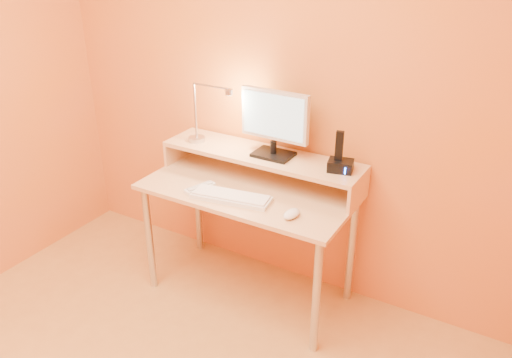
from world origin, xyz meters
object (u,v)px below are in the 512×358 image
Objects in this scene: lamp_base at (197,139)px; keyboard at (231,198)px; mouse at (292,214)px; remote_control at (200,188)px; monitor_panel at (275,115)px; phone_dock at (341,166)px.

lamp_base reaches higher than keyboard.
mouse is (0.79, -0.29, -0.15)m from lamp_base.
keyboard reaches higher than remote_control.
monitor_panel is 0.56m from lamp_base.
monitor_panel is at bearing 64.11° from remote_control.
monitor_panel is 0.58m from remote_control.
keyboard is at bearing -160.76° from phone_dock.
lamp_base is (-0.51, -0.04, -0.23)m from monitor_panel.
phone_dock reaches higher than mouse.
lamp_base is at bearing 146.60° from remote_control.
keyboard is 0.22m from remote_control.
lamp_base is 0.54× the size of remote_control.
phone_dock is at bearing 0.28° from monitor_panel.
mouse is (0.28, -0.33, -0.38)m from monitor_panel.
phone_dock reaches higher than keyboard.
monitor_panel is at bearing 65.28° from keyboard.
remote_control is (0.20, -0.27, -0.16)m from lamp_base.
monitor_panel is at bearing 136.27° from mouse.
mouse is at bearing 16.85° from remote_control.
monitor_panel is at bearing 165.60° from phone_dock.
remote_control is (-0.22, 0.01, -0.00)m from keyboard.
monitor_panel reaches higher than mouse.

